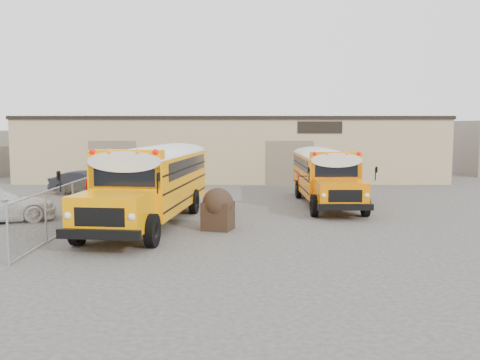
{
  "coord_description": "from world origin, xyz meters",
  "views": [
    {
      "loc": [
        0.74,
        -21.09,
        4.06
      ],
      "look_at": [
        0.66,
        2.74,
        1.6
      ],
      "focal_mm": 40.0,
      "sensor_mm": 36.0,
      "label": 1
    }
  ],
  "objects_px": {
    "school_bus_left": "(187,166)",
    "school_bus_right": "(310,163)",
    "car_dark": "(86,183)",
    "tarp_bundle": "(218,208)"
  },
  "relations": [
    {
      "from": "car_dark",
      "to": "school_bus_right",
      "type": "bearing_deg",
      "value": -70.29
    },
    {
      "from": "school_bus_left",
      "to": "car_dark",
      "type": "xyz_separation_m",
      "value": [
        -6.14,
        2.3,
        -1.18
      ]
    },
    {
      "from": "school_bus_right",
      "to": "tarp_bundle",
      "type": "xyz_separation_m",
      "value": [
        -5.2,
        -12.97,
        -0.81
      ]
    },
    {
      "from": "tarp_bundle",
      "to": "car_dark",
      "type": "relative_size",
      "value": 0.4
    },
    {
      "from": "school_bus_right",
      "to": "car_dark",
      "type": "xyz_separation_m",
      "value": [
        -13.4,
        -2.34,
        -0.97
      ]
    },
    {
      "from": "school_bus_right",
      "to": "car_dark",
      "type": "height_order",
      "value": "school_bus_right"
    },
    {
      "from": "school_bus_left",
      "to": "school_bus_right",
      "type": "height_order",
      "value": "school_bus_left"
    },
    {
      "from": "school_bus_left",
      "to": "school_bus_right",
      "type": "bearing_deg",
      "value": 32.64
    },
    {
      "from": "school_bus_right",
      "to": "car_dark",
      "type": "relative_size",
      "value": 2.36
    },
    {
      "from": "school_bus_right",
      "to": "tarp_bundle",
      "type": "bearing_deg",
      "value": -111.84
    }
  ]
}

